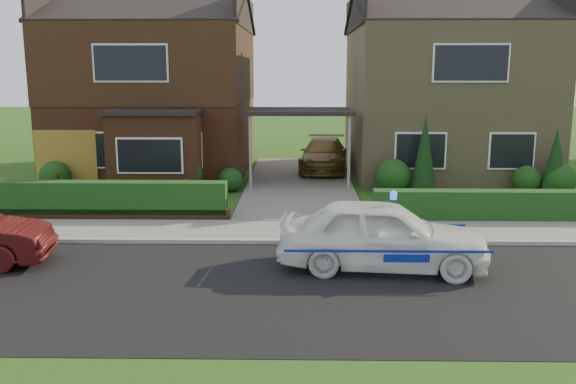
{
  "coord_description": "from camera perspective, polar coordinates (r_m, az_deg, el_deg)",
  "views": [
    {
      "loc": [
        -0.03,
        -11.21,
        4.14
      ],
      "look_at": [
        -0.29,
        3.5,
        1.21
      ],
      "focal_mm": 38.0,
      "sensor_mm": 36.0,
      "label": 1
    }
  ],
  "objects": [
    {
      "name": "conifer_b",
      "position": [
        22.37,
        23.73,
        2.51
      ],
      "size": [
        0.9,
        0.9,
        2.2
      ],
      "primitive_type": "cone",
      "color": "black",
      "rests_on": "ground"
    },
    {
      "name": "kerb",
      "position": [
        14.83,
        1.1,
        -4.7
      ],
      "size": [
        60.0,
        0.16,
        0.12
      ],
      "primitive_type": "cube",
      "color": "#9E9993",
      "rests_on": "ground"
    },
    {
      "name": "shrub_right_near",
      "position": [
        21.16,
        9.79,
        1.48
      ],
      "size": [
        1.2,
        1.2,
        1.2
      ],
      "primitive_type": "sphere",
      "color": "#123A16",
      "rests_on": "ground"
    },
    {
      "name": "house_right",
      "position": [
        25.87,
        14.26,
        9.88
      ],
      "size": [
        7.5,
        8.06,
        7.25
      ],
      "color": "#8F7C58",
      "rests_on": "ground"
    },
    {
      "name": "potted_plant_c",
      "position": [
        20.09,
        -9.27,
        0.23
      ],
      "size": [
        0.48,
        0.48,
        0.69
      ],
      "primitive_type": "imported",
      "rotation": [
        0.0,
        0.0,
        1.29
      ],
      "color": "gray",
      "rests_on": "ground"
    },
    {
      "name": "shrub_right_far",
      "position": [
        22.53,
        24.08,
        1.09
      ],
      "size": [
        1.08,
        1.08,
        1.08
      ],
      "primitive_type": "sphere",
      "color": "#123A16",
      "rests_on": "ground"
    },
    {
      "name": "shrub_left_near",
      "position": [
        21.27,
        -5.4,
        1.15
      ],
      "size": [
        0.84,
        0.84,
        0.84
      ],
      "primitive_type": "sphere",
      "color": "#123A16",
      "rests_on": "ground"
    },
    {
      "name": "garage_door",
      "position": [
        22.92,
        -20.03,
        2.84
      ],
      "size": [
        2.2,
        0.1,
        2.1
      ],
      "primitive_type": "cube",
      "color": "olive",
      "rests_on": "ground"
    },
    {
      "name": "dwarf_wall",
      "position": [
        17.93,
        -17.79,
        -2.04
      ],
      "size": [
        7.7,
        0.25,
        0.36
      ],
      "primitive_type": "cube",
      "color": "brown",
      "rests_on": "ground"
    },
    {
      "name": "hedge_right",
      "position": [
        18.04,
        19.87,
        -2.68
      ],
      "size": [
        7.5,
        0.55,
        0.8
      ],
      "primitive_type": "cube",
      "color": "#123A16",
      "rests_on": "ground"
    },
    {
      "name": "police_car",
      "position": [
        12.99,
        8.84,
        -4.02
      ],
      "size": [
        4.03,
        4.54,
        1.66
      ],
      "rotation": [
        0.0,
        0.0,
        1.47
      ],
      "color": "white",
      "rests_on": "ground"
    },
    {
      "name": "ground",
      "position": [
        11.95,
        1.11,
        -9.01
      ],
      "size": [
        120.0,
        120.0,
        0.0
      ],
      "primitive_type": "plane",
      "color": "#244612",
      "rests_on": "ground"
    },
    {
      "name": "conifer_a",
      "position": [
        21.03,
        12.63,
        3.24
      ],
      "size": [
        0.9,
        0.9,
        2.6
      ],
      "primitive_type": "cone",
      "color": "black",
      "rests_on": "ground"
    },
    {
      "name": "road",
      "position": [
        11.95,
        1.11,
        -9.01
      ],
      "size": [
        60.0,
        6.0,
        0.02
      ],
      "primitive_type": "cube",
      "color": "black",
      "rests_on": "ground"
    },
    {
      "name": "hedge_left",
      "position": [
        18.11,
        -17.61,
        -2.48
      ],
      "size": [
        7.5,
        0.55,
        0.9
      ],
      "primitive_type": "cube",
      "color": "#123A16",
      "rests_on": "ground"
    },
    {
      "name": "shrub_left_mid",
      "position": [
        21.18,
        -9.81,
        1.65
      ],
      "size": [
        1.32,
        1.32,
        1.32
      ],
      "primitive_type": "sphere",
      "color": "#123A16",
      "rests_on": "ground"
    },
    {
      "name": "driveway",
      "position": [
        22.58,
        1.08,
        0.86
      ],
      "size": [
        3.8,
        12.0,
        0.12
      ],
      "primitive_type": "cube",
      "color": "#666059",
      "rests_on": "ground"
    },
    {
      "name": "carport_link",
      "position": [
        22.21,
        1.1,
        7.44
      ],
      "size": [
        3.8,
        3.0,
        2.77
      ],
      "color": "black",
      "rests_on": "ground"
    },
    {
      "name": "sidewalk",
      "position": [
        15.85,
        1.09,
        -3.69
      ],
      "size": [
        60.0,
        2.0,
        0.1
      ],
      "primitive_type": "cube",
      "color": "slate",
      "rests_on": "ground"
    },
    {
      "name": "potted_plant_b",
      "position": [
        22.15,
        -20.91,
        0.76
      ],
      "size": [
        0.54,
        0.53,
        0.77
      ],
      "primitive_type": "imported",
      "rotation": [
        0.0,
        0.0,
        0.73
      ],
      "color": "gray",
      "rests_on": "ground"
    },
    {
      "name": "potted_plant_a",
      "position": [
        21.36,
        -14.7,
        0.66
      ],
      "size": [
        0.4,
        0.31,
        0.69
      ],
      "primitive_type": "imported",
      "rotation": [
        0.0,
        0.0,
        0.18
      ],
      "color": "gray",
      "rests_on": "ground"
    },
    {
      "name": "house_left",
      "position": [
        25.76,
        -12.08,
        10.3
      ],
      "size": [
        7.5,
        9.53,
        7.25
      ],
      "color": "brown",
      "rests_on": "ground"
    },
    {
      "name": "driveway_car",
      "position": [
        25.0,
        3.38,
        3.52
      ],
      "size": [
        2.21,
        4.64,
        1.31
      ],
      "primitive_type": "imported",
      "rotation": [
        0.0,
        0.0,
        -0.09
      ],
      "color": "brown",
      "rests_on": "driveway"
    },
    {
      "name": "shrub_right_mid",
      "position": [
        22.44,
        21.43,
        1.1
      ],
      "size": [
        0.96,
        0.96,
        0.96
      ],
      "primitive_type": "sphere",
      "color": "#123A16",
      "rests_on": "ground"
    },
    {
      "name": "shrub_left_far",
      "position": [
        22.66,
        -20.95,
        1.38
      ],
      "size": [
        1.08,
        1.08,
        1.08
      ],
      "primitive_type": "sphere",
      "color": "#123A16",
      "rests_on": "ground"
    }
  ]
}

